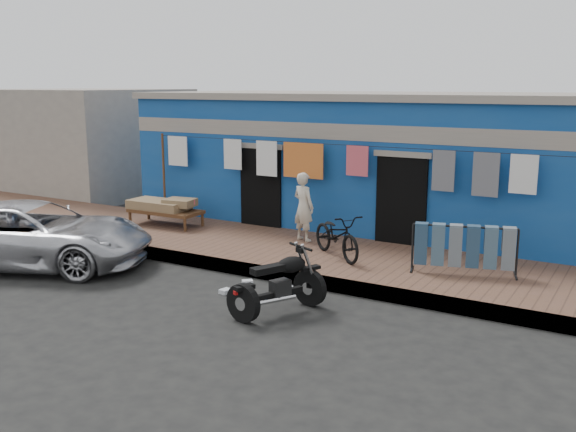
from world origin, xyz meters
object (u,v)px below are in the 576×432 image
Objects in this scene: bicycle at (337,230)px; jeans_rack at (464,248)px; motorcycle at (278,282)px; car at (34,234)px; seated_person at (304,207)px; charpoy at (166,212)px.

jeans_rack is (2.43, 0.17, -0.08)m from bicycle.
motorcycle is at bearing -138.45° from bicycle.
car is 5.59m from motorcycle.
seated_person reaches higher than motorcycle.
bicycle is 0.88× the size of charpoy.
motorcycle is at bearing 130.13° from seated_person.
seated_person is (4.07, 3.69, 0.33)m from car.
bicycle is at bearing -6.49° from charpoy.
jeans_rack reaches higher than charpoy.
car reaches higher than motorcycle.
motorcycle is 0.89× the size of jeans_rack.
charpoy is (0.47, 3.38, -0.10)m from car.
motorcycle is at bearing -32.33° from charpoy.
charpoy is (-3.60, -0.31, -0.43)m from seated_person.
car is 2.48× the size of charpoy.
seated_person reaches higher than car.
bicycle is at bearing 161.87° from seated_person.
seated_person is at bearing 90.23° from bicycle.
seated_person is 3.89m from motorcycle.
charpoy is at bearing 177.01° from jeans_rack.
seated_person is at bearing -71.92° from car.
motorcycle is 0.90× the size of charpoy.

